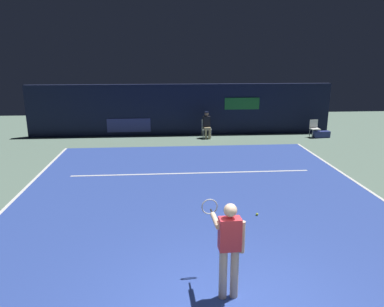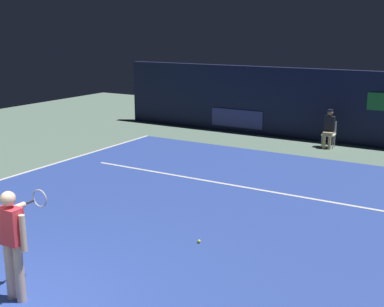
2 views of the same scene
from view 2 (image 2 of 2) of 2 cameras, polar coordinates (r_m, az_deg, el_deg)
ground_plane at (r=11.73m, az=-1.55°, el=-6.09°), size 31.42×31.42×0.00m
court_surface at (r=11.73m, az=-1.55°, el=-6.06°), size 10.67×12.23×0.01m
line_sideline_right at (r=15.11m, az=-18.73°, el=-2.19°), size 0.10×12.23×0.01m
line_service at (r=13.49m, az=3.34°, el=-3.36°), size 8.32×0.10×0.01m
back_wall at (r=19.18m, az=12.63°, el=5.42°), size 15.51×0.33×2.60m
tennis_player at (r=8.04m, az=-19.43°, el=-8.99°), size 0.65×0.93×1.73m
line_judge_on_chair at (r=18.01m, az=15.12°, el=2.77°), size 0.48×0.56×1.32m
tennis_ball at (r=9.85m, az=0.79°, el=-9.82°), size 0.07×0.07×0.07m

